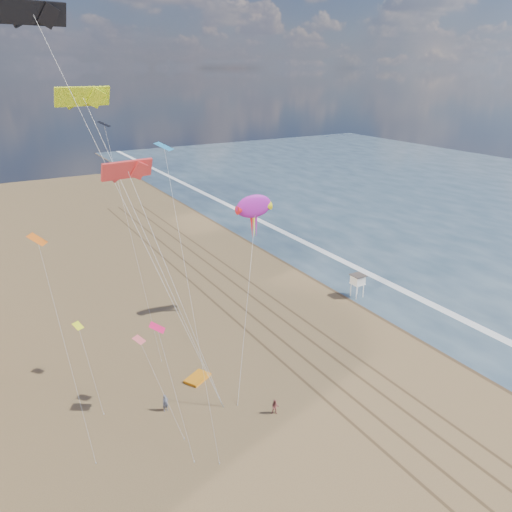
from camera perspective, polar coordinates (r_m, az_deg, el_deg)
The scene contains 11 objects.
ground at distance 43.33m, azimuth 19.48°, elevation -22.76°, with size 260.00×260.00×0.00m, color brown.
wet_sand at distance 79.58m, azimuth 7.03°, elevation -0.86°, with size 260.00×260.00×0.00m, color #42301E.
foam at distance 82.04m, azimuth 9.38°, elevation -0.31°, with size 260.00×260.00×0.00m, color white.
tracks at distance 63.56m, azimuth 0.46°, elevation -6.46°, with size 7.68×120.00×0.01m.
lifeguard_stand at distance 68.14m, azimuth 11.56°, elevation -2.69°, with size 1.77×1.77×3.19m.
grounded_kite at distance 51.33m, azimuth -6.70°, elevation -13.68°, with size 2.49×1.59×0.28m, color orange.
show_kite at distance 58.30m, azimuth -0.24°, elevation 5.66°, with size 7.53×8.11×22.52m.
kite_flyer_a at distance 47.38m, azimuth -10.31°, elevation -16.20°, with size 0.59×0.39×1.63m, color slate.
kite_flyer_b at distance 46.39m, azimuth 2.21°, elevation -16.87°, with size 0.71×0.55×1.46m, color #9A504E.
parafoils at distance 47.56m, azimuth -19.92°, elevation 17.96°, with size 9.69×10.53×13.75m.
small_kites at distance 45.13m, azimuth -16.31°, elevation 1.73°, with size 11.61×16.13×18.95m.
Camera 1 is at (-26.22, -18.72, 28.98)m, focal length 35.00 mm.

